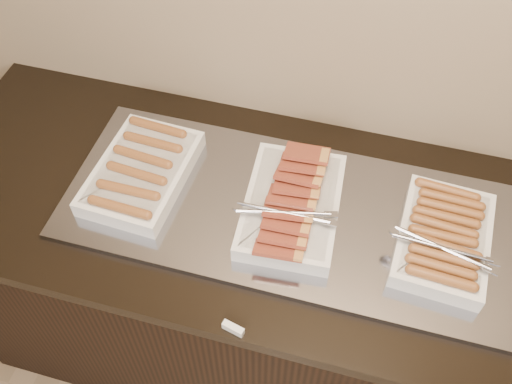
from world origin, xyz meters
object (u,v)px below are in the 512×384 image
at_px(dish_right, 444,238).
at_px(dish_left, 142,172).
at_px(dish_center, 292,205).
at_px(warming_tray, 286,212).
at_px(counter, 277,292).

bearing_deg(dish_right, dish_left, -176.82).
height_order(dish_left, dish_center, dish_center).
xyz_separation_m(warming_tray, dish_center, (0.01, -0.00, 0.04)).
height_order(counter, dish_right, dish_right).
bearing_deg(dish_left, counter, 2.94).
height_order(counter, dish_center, dish_center).
bearing_deg(dish_center, warming_tray, 162.07).
xyz_separation_m(dish_left, dish_right, (0.82, -0.00, 0.01)).
relative_size(dish_left, dish_right, 1.06).
xyz_separation_m(dish_center, dish_right, (0.39, -0.00, 0.00)).
bearing_deg(warming_tray, counter, 180.00).
bearing_deg(warming_tray, dish_left, 180.00).
height_order(warming_tray, dish_left, dish_left).
distance_m(warming_tray, dish_right, 0.41).
relative_size(counter, dish_center, 5.23).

